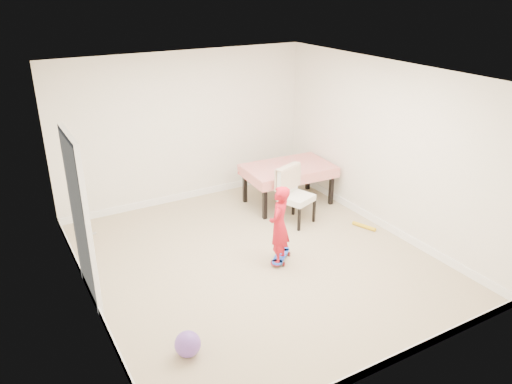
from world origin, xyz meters
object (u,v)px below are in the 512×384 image
skateboard (281,257)px  child (279,228)px  dining_chair (297,196)px  dining_table (288,185)px  balloon (188,344)px

skateboard → child: size_ratio=0.47×
dining_chair → skateboard: dining_chair is taller
skateboard → dining_table: bearing=11.9°
skateboard → child: child is taller
dining_table → skateboard: size_ratio=2.79×
dining_table → balloon: 4.09m
balloon → dining_table: bearing=42.1°
dining_table → skateboard: (-1.15, -1.59, -0.31)m
dining_chair → skateboard: size_ratio=1.75×
dining_table → balloon: dining_table is taller
skateboard → balloon: 2.21m
dining_table → child: bearing=-123.4°
dining_table → child: 2.09m
skateboard → child: 0.54m
child → balloon: bearing=-9.6°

